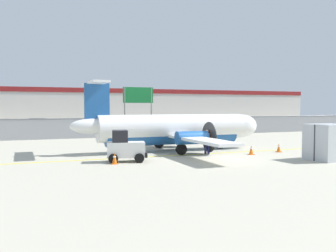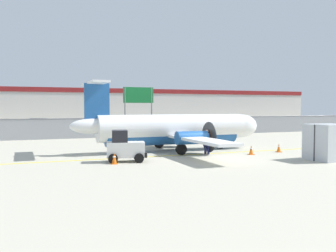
{
  "view_description": "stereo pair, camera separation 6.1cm",
  "coord_description": "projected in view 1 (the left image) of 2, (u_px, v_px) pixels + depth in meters",
  "views": [
    {
      "loc": [
        -11.52,
        -21.0,
        3.27
      ],
      "look_at": [
        -1.02,
        5.31,
        1.8
      ],
      "focal_mm": 40.0,
      "sensor_mm": 36.0,
      "label": 1
    },
    {
      "loc": [
        -11.47,
        -21.03,
        3.27
      ],
      "look_at": [
        -1.02,
        5.31,
        1.8
      ],
      "focal_mm": 40.0,
      "sensor_mm": 36.0,
      "label": 2
    }
  ],
  "objects": [
    {
      "name": "ground_plane",
      "position": [
        199.0,
        154.0,
        25.77
      ],
      "size": [
        140.0,
        140.0,
        0.01
      ],
      "color": "#B2AD99"
    },
    {
      "name": "background_building",
      "position": [
        87.0,
        107.0,
        68.25
      ],
      "size": [
        91.0,
        8.1,
        6.5
      ],
      "color": "beige",
      "rests_on": "ground"
    },
    {
      "name": "traffic_cone_far_left",
      "position": [
        279.0,
        148.0,
        26.89
      ],
      "size": [
        0.36,
        0.36,
        0.64
      ],
      "color": "orange",
      "rests_on": "ground"
    },
    {
      "name": "perimeter_fence",
      "position": [
        133.0,
        126.0,
        40.55
      ],
      "size": [
        98.0,
        0.1,
        2.1
      ],
      "color": "gray",
      "rests_on": "ground"
    },
    {
      "name": "ground_crew_worker",
      "position": [
        207.0,
        140.0,
        25.62
      ],
      "size": [
        0.53,
        0.46,
        1.7
      ],
      "rotation": [
        0.0,
        0.0,
        1.11
      ],
      "color": "#191E4C",
      "rests_on": "ground"
    },
    {
      "name": "parked_car_5",
      "position": [
        172.0,
        123.0,
        55.87
      ],
      "size": [
        4.3,
        2.2,
        1.58
      ],
      "rotation": [
        0.0,
        0.0,
        3.2
      ],
      "color": "slate",
      "rests_on": "parking_lot_strip"
    },
    {
      "name": "parked_car_1",
      "position": [
        37.0,
        124.0,
        50.81
      ],
      "size": [
        4.23,
        2.05,
        1.58
      ],
      "rotation": [
        0.0,
        0.0,
        3.13
      ],
      "color": "#B28C19",
      "rests_on": "parking_lot_strip"
    },
    {
      "name": "parking_lot_strip",
      "position": [
        110.0,
        130.0,
        51.27
      ],
      "size": [
        98.0,
        17.0,
        0.12
      ],
      "color": "#38383A",
      "rests_on": "ground"
    },
    {
      "name": "highway_sign",
      "position": [
        138.0,
        99.0,
        43.02
      ],
      "size": [
        3.6,
        0.14,
        5.5
      ],
      "color": "slate",
      "rests_on": "ground"
    },
    {
      "name": "parked_car_3",
      "position": [
        114.0,
        124.0,
        50.1
      ],
      "size": [
        4.27,
        2.14,
        1.58
      ],
      "rotation": [
        0.0,
        0.0,
        3.1
      ],
      "color": "gray",
      "rests_on": "parking_lot_strip"
    },
    {
      "name": "cargo_container",
      "position": [
        329.0,
        142.0,
        22.92
      ],
      "size": [
        2.53,
        2.15,
        2.2
      ],
      "rotation": [
        0.0,
        0.0,
        0.07
      ],
      "color": "#B7BCC1",
      "rests_on": "ground"
    },
    {
      "name": "traffic_cone_near_right",
      "position": [
        251.0,
        150.0,
        25.49
      ],
      "size": [
        0.36,
        0.36,
        0.64
      ],
      "color": "orange",
      "rests_on": "ground"
    },
    {
      "name": "parked_car_4",
      "position": [
        148.0,
        124.0,
        51.99
      ],
      "size": [
        4.24,
        2.09,
        1.58
      ],
      "rotation": [
        0.0,
        0.0,
        3.17
      ],
      "color": "#B28C19",
      "rests_on": "parking_lot_strip"
    },
    {
      "name": "traffic_cone_near_left",
      "position": [
        115.0,
        159.0,
        21.28
      ],
      "size": [
        0.36,
        0.36,
        0.64
      ],
      "color": "orange",
      "rests_on": "ground"
    },
    {
      "name": "parked_car_2",
      "position": [
        69.0,
        125.0,
        49.21
      ],
      "size": [
        4.28,
        2.18,
        1.58
      ],
      "rotation": [
        0.0,
        0.0,
        0.05
      ],
      "color": "slate",
      "rests_on": "parking_lot_strip"
    },
    {
      "name": "commuter_airplane",
      "position": [
        176.0,
        129.0,
        27.55
      ],
      "size": [
        14.59,
        16.0,
        4.92
      ],
      "rotation": [
        0.0,
        0.0,
        -0.0
      ],
      "color": "white",
      "rests_on": "ground"
    },
    {
      "name": "parked_car_6",
      "position": [
        223.0,
        124.0,
        50.57
      ],
      "size": [
        4.28,
        2.16,
        1.58
      ],
      "rotation": [
        0.0,
        0.0,
        3.09
      ],
      "color": "slate",
      "rests_on": "parking_lot_strip"
    },
    {
      "name": "baggage_tug",
      "position": [
        125.0,
        147.0,
        22.13
      ],
      "size": [
        2.52,
        1.81,
        1.88
      ],
      "rotation": [
        0.0,
        0.0,
        -0.23
      ],
      "color": "silver",
      "rests_on": "ground"
    }
  ]
}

